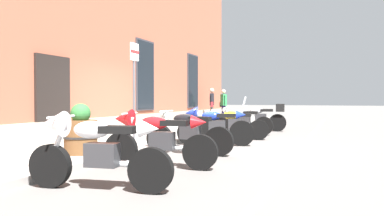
% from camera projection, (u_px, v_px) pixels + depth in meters
% --- Properties ---
extents(ground_plane, '(140.00, 140.00, 0.00)m').
position_uv_depth(ground_plane, '(179.00, 144.00, 9.83)').
color(ground_plane, '#565451').
extents(sidewalk, '(28.21, 2.39, 0.13)m').
position_uv_depth(sidewalk, '(142.00, 140.00, 10.29)').
color(sidewalk, gray).
rests_on(sidewalk, ground_plane).
extents(lane_stripe, '(28.21, 0.12, 0.01)m').
position_uv_depth(lane_stripe, '(299.00, 150.00, 8.59)').
color(lane_stripe, silver).
rests_on(lane_stripe, ground_plane).
extents(motorcycle_white_sport, '(0.67, 2.07, 1.07)m').
position_uv_depth(motorcycle_white_sport, '(93.00, 147.00, 4.79)').
color(motorcycle_white_sport, black).
rests_on(motorcycle_white_sport, ground_plane).
extents(motorcycle_red_sport, '(0.64, 2.12, 1.05)m').
position_uv_depth(motorcycle_red_sport, '(155.00, 136.00, 6.36)').
color(motorcycle_red_sport, black).
rests_on(motorcycle_red_sport, ground_plane).
extents(motorcycle_black_naked, '(0.62, 2.10, 0.98)m').
position_uv_depth(motorcycle_black_naked, '(187.00, 133.00, 7.96)').
color(motorcycle_black_naked, black).
rests_on(motorcycle_black_naked, ground_plane).
extents(motorcycle_blue_sport, '(0.74, 2.04, 1.04)m').
position_uv_depth(motorcycle_blue_sport, '(213.00, 124.00, 9.49)').
color(motorcycle_blue_sport, black).
rests_on(motorcycle_blue_sport, ground_plane).
extents(motorcycle_yellow_naked, '(0.69, 2.08, 0.93)m').
position_uv_depth(motorcycle_yellow_naked, '(233.00, 124.00, 10.91)').
color(motorcycle_yellow_naked, black).
rests_on(motorcycle_yellow_naked, ground_plane).
extents(motorcycle_grey_naked, '(0.62, 2.12, 0.95)m').
position_uv_depth(motorcycle_grey_naked, '(242.00, 121.00, 12.47)').
color(motorcycle_grey_naked, black).
rests_on(motorcycle_grey_naked, ground_plane).
extents(motorcycle_silver_touring, '(0.69, 2.05, 1.35)m').
position_uv_depth(motorcycle_silver_touring, '(262.00, 117.00, 13.81)').
color(motorcycle_silver_touring, black).
rests_on(motorcycle_silver_touring, ground_plane).
extents(pedestrian_dark_jacket, '(0.64, 0.34, 1.66)m').
position_uv_depth(pedestrian_dark_jacket, '(212.00, 103.00, 17.34)').
color(pedestrian_dark_jacket, '#38332D').
rests_on(pedestrian_dark_jacket, sidewalk).
extents(pedestrian_striped_shirt, '(0.54, 0.49, 1.61)m').
position_uv_depth(pedestrian_striped_shirt, '(224.00, 103.00, 18.00)').
color(pedestrian_striped_shirt, '#1E1E4C').
rests_on(pedestrian_striped_shirt, sidewalk).
extents(parking_sign, '(0.36, 0.07, 2.56)m').
position_uv_depth(parking_sign, '(134.00, 78.00, 9.03)').
color(parking_sign, '#4C4C51').
rests_on(parking_sign, sidewalk).
extents(barrel_planter, '(0.69, 0.69, 1.02)m').
position_uv_depth(barrel_planter, '(81.00, 133.00, 7.21)').
color(barrel_planter, brown).
rests_on(barrel_planter, sidewalk).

